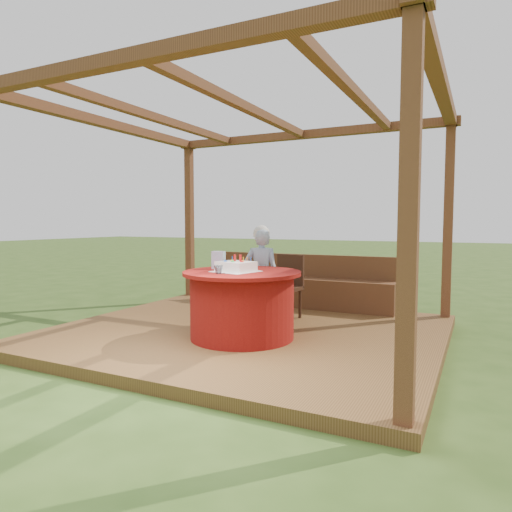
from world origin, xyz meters
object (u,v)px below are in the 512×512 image
at_px(birthday_cake, 236,266).
at_px(chair, 286,283).
at_px(table, 242,304).
at_px(gift_bag, 219,260).
at_px(drinking_glass, 218,270).
at_px(bench, 298,289).
at_px(elderly_woman, 261,273).

bearing_deg(birthday_cake, chair, 87.08).
bearing_deg(table, birthday_cake, -118.63).
distance_m(gift_bag, drinking_glass, 0.52).
relative_size(bench, chair, 3.48).
height_order(bench, table, bench).
height_order(chair, gift_bag, gift_bag).
relative_size(table, chair, 1.54).
distance_m(bench, elderly_woman, 1.36).
distance_m(bench, table, 2.13).
bearing_deg(birthday_cake, table, 61.37).
relative_size(table, drinking_glass, 13.66).
distance_m(birthday_cake, drinking_glass, 0.27).
xyz_separation_m(chair, gift_bag, (-0.40, -1.12, 0.39)).
bearing_deg(gift_bag, table, -28.64).
height_order(bench, gift_bag, gift_bag).
xyz_separation_m(bench, elderly_woman, (-0.00, -1.30, 0.38)).
distance_m(bench, chair, 0.94).
height_order(birthday_cake, drinking_glass, birthday_cake).
xyz_separation_m(chair, elderly_woman, (-0.18, -0.41, 0.17)).
distance_m(table, drinking_glass, 0.54).
bearing_deg(bench, table, -85.96).
xyz_separation_m(chair, birthday_cake, (-0.07, -1.30, 0.34)).
distance_m(chair, gift_bag, 1.25).
xyz_separation_m(bench, drinking_glass, (0.04, -2.46, 0.54)).
height_order(elderly_woman, gift_bag, elderly_woman).
distance_m(chair, drinking_glass, 1.60).
distance_m(table, birthday_cake, 0.44).
bearing_deg(birthday_cake, drinking_glass, -104.83).
xyz_separation_m(table, drinking_glass, (-0.11, -0.33, 0.42)).
bearing_deg(elderly_woman, bench, 89.82).
bearing_deg(chair, drinking_glass, -94.95).
distance_m(bench, birthday_cake, 2.27).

